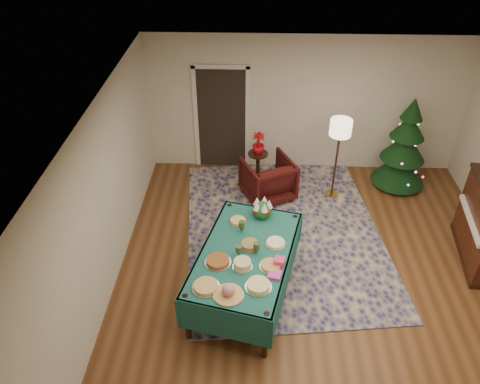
{
  "coord_description": "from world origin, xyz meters",
  "views": [
    {
      "loc": [
        -0.97,
        -4.68,
        5.2
      ],
      "look_at": [
        -1.16,
        1.09,
        1.04
      ],
      "focal_mm": 35.0,
      "sensor_mm": 36.0,
      "label": 1
    }
  ],
  "objects_px": {
    "floor_lamp": "(340,132)",
    "side_table": "(258,169)",
    "potted_plant": "(258,148)",
    "gift_box": "(279,262)",
    "armchair": "(268,177)",
    "christmas_tree": "(404,148)",
    "buffet_table": "(245,261)"
  },
  "relations": [
    {
      "from": "gift_box",
      "to": "potted_plant",
      "type": "height_order",
      "value": "gift_box"
    },
    {
      "from": "side_table",
      "to": "potted_plant",
      "type": "relative_size",
      "value": 1.61
    },
    {
      "from": "gift_box",
      "to": "christmas_tree",
      "type": "distance_m",
      "value": 3.96
    },
    {
      "from": "gift_box",
      "to": "floor_lamp",
      "type": "relative_size",
      "value": 0.08
    },
    {
      "from": "floor_lamp",
      "to": "side_table",
      "type": "height_order",
      "value": "floor_lamp"
    },
    {
      "from": "floor_lamp",
      "to": "gift_box",
      "type": "bearing_deg",
      "value": -112.22
    },
    {
      "from": "buffet_table",
      "to": "floor_lamp",
      "type": "xyz_separation_m",
      "value": [
        1.57,
        2.5,
        0.67
      ]
    },
    {
      "from": "gift_box",
      "to": "armchair",
      "type": "distance_m",
      "value": 2.69
    },
    {
      "from": "floor_lamp",
      "to": "christmas_tree",
      "type": "xyz_separation_m",
      "value": [
        1.3,
        0.4,
        -0.51
      ]
    },
    {
      "from": "buffet_table",
      "to": "potted_plant",
      "type": "xyz_separation_m",
      "value": [
        0.17,
        2.85,
        0.13
      ]
    },
    {
      "from": "gift_box",
      "to": "floor_lamp",
      "type": "distance_m",
      "value": 2.99
    },
    {
      "from": "gift_box",
      "to": "buffet_table",
      "type": "bearing_deg",
      "value": 152.84
    },
    {
      "from": "buffet_table",
      "to": "gift_box",
      "type": "distance_m",
      "value": 0.55
    },
    {
      "from": "gift_box",
      "to": "christmas_tree",
      "type": "height_order",
      "value": "christmas_tree"
    },
    {
      "from": "side_table",
      "to": "christmas_tree",
      "type": "bearing_deg",
      "value": 1.09
    },
    {
      "from": "gift_box",
      "to": "side_table",
      "type": "distance_m",
      "value": 3.14
    },
    {
      "from": "buffet_table",
      "to": "christmas_tree",
      "type": "height_order",
      "value": "christmas_tree"
    },
    {
      "from": "buffet_table",
      "to": "christmas_tree",
      "type": "xyz_separation_m",
      "value": [
        2.86,
        2.9,
        0.16
      ]
    },
    {
      "from": "armchair",
      "to": "potted_plant",
      "type": "xyz_separation_m",
      "value": [
        -0.18,
        0.43,
        0.36
      ]
    },
    {
      "from": "christmas_tree",
      "to": "side_table",
      "type": "bearing_deg",
      "value": -178.91
    },
    {
      "from": "armchair",
      "to": "potted_plant",
      "type": "relative_size",
      "value": 2.06
    },
    {
      "from": "floor_lamp",
      "to": "christmas_tree",
      "type": "distance_m",
      "value": 1.45
    },
    {
      "from": "floor_lamp",
      "to": "armchair",
      "type": "bearing_deg",
      "value": -176.2
    },
    {
      "from": "side_table",
      "to": "potted_plant",
      "type": "distance_m",
      "value": 0.46
    },
    {
      "from": "buffet_table",
      "to": "gift_box",
      "type": "bearing_deg",
      "value": -27.16
    },
    {
      "from": "floor_lamp",
      "to": "potted_plant",
      "type": "relative_size",
      "value": 3.75
    },
    {
      "from": "armchair",
      "to": "christmas_tree",
      "type": "distance_m",
      "value": 2.59
    },
    {
      "from": "potted_plant",
      "to": "gift_box",
      "type": "bearing_deg",
      "value": -84.77
    },
    {
      "from": "armchair",
      "to": "buffet_table",
      "type": "bearing_deg",
      "value": 56.48
    },
    {
      "from": "buffet_table",
      "to": "floor_lamp",
      "type": "height_order",
      "value": "floor_lamp"
    },
    {
      "from": "buffet_table",
      "to": "potted_plant",
      "type": "distance_m",
      "value": 2.86
    },
    {
      "from": "buffet_table",
      "to": "potted_plant",
      "type": "height_order",
      "value": "potted_plant"
    }
  ]
}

